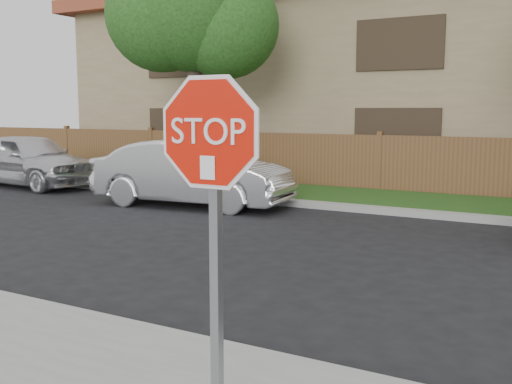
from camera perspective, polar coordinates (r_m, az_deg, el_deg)
The scene contains 4 objects.
tree_left at distance 17.67m, azimuth -6.21°, elevation 17.34°, with size 4.80×3.90×7.78m.
stop_sign at distance 3.83m, azimuth -4.25°, elevation 0.89°, with size 1.01×0.13×2.55m.
sedan_far_left at distance 19.17m, azimuth -20.78°, elevation 2.89°, with size 1.90×4.73×1.61m, color silver.
sedan_left at distance 14.33m, azimuth -6.10°, elevation 1.78°, with size 1.67×4.79×1.58m, color silver.
Camera 1 is at (1.10, -4.65, 2.29)m, focal length 42.00 mm.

